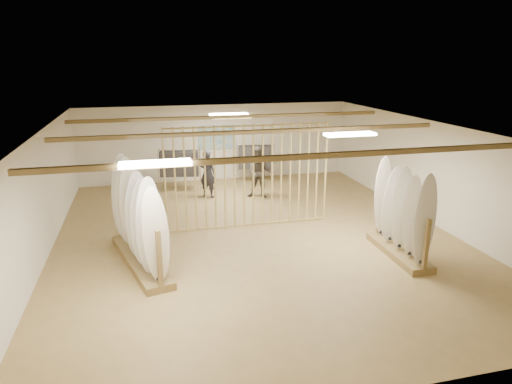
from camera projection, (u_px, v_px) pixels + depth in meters
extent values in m
plane|color=tan|center=(256.00, 236.00, 11.80)|extent=(12.00, 12.00, 0.00)
plane|color=gray|center=(256.00, 129.00, 11.01)|extent=(12.00, 12.00, 0.00)
plane|color=white|center=(217.00, 143.00, 16.99)|extent=(12.00, 0.00, 12.00)
plane|color=white|center=(370.00, 306.00, 5.83)|extent=(12.00, 0.00, 12.00)
plane|color=white|center=(40.00, 199.00, 10.24)|extent=(0.00, 12.00, 12.00)
plane|color=white|center=(431.00, 173.00, 12.58)|extent=(0.00, 12.00, 12.00)
cube|color=olive|center=(256.00, 132.00, 11.03)|extent=(9.50, 6.12, 0.10)
cube|color=white|center=(256.00, 131.00, 11.03)|extent=(1.20, 0.35, 0.06)
cylinder|color=tan|center=(165.00, 182.00, 11.63)|extent=(0.05, 0.05, 2.78)
cylinder|color=tan|center=(175.00, 181.00, 11.70)|extent=(0.05, 0.05, 2.78)
cylinder|color=tan|center=(185.00, 181.00, 11.76)|extent=(0.05, 0.05, 2.78)
cylinder|color=tan|center=(195.00, 180.00, 11.82)|extent=(0.05, 0.05, 2.78)
cylinder|color=tan|center=(205.00, 179.00, 11.88)|extent=(0.05, 0.05, 2.78)
cylinder|color=tan|center=(215.00, 179.00, 11.94)|extent=(0.05, 0.05, 2.78)
cylinder|color=tan|center=(225.00, 178.00, 12.00)|extent=(0.05, 0.05, 2.78)
cylinder|color=tan|center=(234.00, 177.00, 12.06)|extent=(0.05, 0.05, 2.78)
cylinder|color=tan|center=(244.00, 177.00, 12.12)|extent=(0.05, 0.05, 2.78)
cylinder|color=tan|center=(253.00, 176.00, 12.18)|extent=(0.05, 0.05, 2.78)
cylinder|color=tan|center=(263.00, 176.00, 12.24)|extent=(0.05, 0.05, 2.78)
cylinder|color=tan|center=(272.00, 175.00, 12.30)|extent=(0.05, 0.05, 2.78)
cylinder|color=tan|center=(281.00, 175.00, 12.36)|extent=(0.05, 0.05, 2.78)
cylinder|color=tan|center=(290.00, 174.00, 12.42)|extent=(0.05, 0.05, 2.78)
cylinder|color=tan|center=(299.00, 173.00, 12.48)|extent=(0.05, 0.05, 2.78)
cylinder|color=tan|center=(308.00, 173.00, 12.54)|extent=(0.05, 0.05, 2.78)
cylinder|color=tan|center=(317.00, 172.00, 12.60)|extent=(0.05, 0.05, 2.78)
cylinder|color=tan|center=(326.00, 172.00, 12.66)|extent=(0.05, 0.05, 2.78)
cube|color=teal|center=(217.00, 137.00, 16.91)|extent=(1.40, 0.03, 0.90)
cube|color=olive|center=(141.00, 260.00, 10.22)|extent=(1.37, 3.18, 0.16)
cylinder|color=black|center=(137.00, 218.00, 9.94)|extent=(0.79, 2.99, 0.01)
ellipsoid|color=silver|center=(156.00, 235.00, 8.76)|extent=(0.53, 0.20, 2.03)
ellipsoid|color=white|center=(149.00, 227.00, 9.15)|extent=(0.53, 0.20, 2.03)
ellipsoid|color=white|center=(143.00, 220.00, 9.53)|extent=(0.53, 0.20, 2.03)
ellipsoid|color=white|center=(137.00, 214.00, 9.91)|extent=(0.53, 0.20, 2.03)
ellipsoid|color=silver|center=(132.00, 208.00, 10.30)|extent=(0.53, 0.20, 2.03)
ellipsoid|color=white|center=(127.00, 203.00, 10.68)|extent=(0.53, 0.20, 2.03)
ellipsoid|color=white|center=(123.00, 198.00, 11.06)|extent=(0.53, 0.20, 2.03)
cube|color=olive|center=(398.00, 252.00, 10.67)|extent=(0.64, 2.22, 0.16)
cylinder|color=black|center=(402.00, 213.00, 10.40)|extent=(0.07, 2.15, 0.01)
ellipsoid|color=white|center=(425.00, 223.00, 9.53)|extent=(0.50, 0.08, 1.94)
ellipsoid|color=silver|center=(413.00, 216.00, 9.96)|extent=(0.50, 0.08, 1.94)
ellipsoid|color=white|center=(402.00, 209.00, 10.38)|extent=(0.50, 0.08, 1.94)
ellipsoid|color=white|center=(393.00, 204.00, 10.80)|extent=(0.50, 0.08, 1.94)
ellipsoid|color=silver|center=(384.00, 198.00, 11.22)|extent=(0.50, 0.08, 1.94)
cylinder|color=silver|center=(179.00, 150.00, 15.39)|extent=(1.38, 0.26, 0.03)
cube|color=black|center=(179.00, 164.00, 15.53)|extent=(1.33, 0.56, 0.85)
cylinder|color=silver|center=(180.00, 170.00, 15.59)|extent=(0.03, 0.03, 1.49)
cylinder|color=silver|center=(255.00, 145.00, 16.60)|extent=(1.33, 0.29, 0.03)
cube|color=black|center=(255.00, 157.00, 16.73)|extent=(1.29, 0.58, 0.82)
cylinder|color=silver|center=(255.00, 163.00, 16.79)|extent=(0.03, 0.03, 1.45)
imported|color=#24232A|center=(207.00, 170.00, 14.89)|extent=(0.80, 0.77, 1.82)
imported|color=#3B352E|center=(260.00, 169.00, 14.82)|extent=(1.14, 1.03, 1.93)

